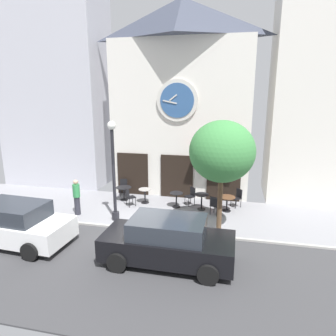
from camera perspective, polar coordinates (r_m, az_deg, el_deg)
name	(u,v)px	position (r m, az deg, el deg)	size (l,w,h in m)	color
ground_plane	(131,237)	(12.20, -6.94, -12.86)	(25.01, 10.05, 0.13)	gray
clock_building	(181,98)	(16.53, 2.49, 13.11)	(7.38, 3.27, 10.12)	silver
neighbor_building_left	(56,83)	(19.90, -20.48, 14.81)	(6.10, 3.13, 12.10)	#B2B2BC
neighbor_building_right	(333,39)	(17.64, 28.75, 20.56)	(5.30, 3.29, 15.96)	silver
street_lamp	(114,171)	(13.09, -10.24, -0.64)	(0.36, 0.36, 4.36)	black
street_tree	(222,152)	(11.67, 10.17, 3.01)	(2.52, 2.27, 4.50)	brown
cafe_table_center_right	(124,190)	(15.93, -8.34, -4.21)	(0.79, 0.79, 0.72)	black
cafe_table_center_left	(145,194)	(15.44, -4.39, -4.84)	(0.64, 0.64, 0.74)	black
cafe_table_near_curb	(176,197)	(14.84, 1.59, -5.59)	(0.64, 0.64, 0.74)	black
cafe_table_near_door	(202,199)	(14.62, 6.38, -5.81)	(0.68, 0.68, 0.77)	black
cafe_table_leftmost	(227,201)	(14.59, 11.09, -6.06)	(0.76, 0.76, 0.72)	black
cafe_chair_near_tree	(191,195)	(15.18, 4.39, -5.05)	(0.57, 0.57, 0.90)	black
cafe_chair_right_end	(129,196)	(15.07, -7.32, -5.26)	(0.57, 0.57, 0.90)	black
cafe_chair_facing_street	(215,204)	(14.04, 8.82, -6.79)	(0.54, 0.54, 0.90)	black
cafe_chair_by_entrance	(237,196)	(15.27, 13.00, -5.26)	(0.56, 0.56, 0.90)	black
cafe_chair_outer	(124,186)	(16.70, -8.39, -3.37)	(0.49, 0.49, 0.90)	black
pedestrian_green	(77,197)	(14.47, -16.88, -5.20)	(0.34, 0.34, 1.67)	#2D2D38
parked_car_white	(14,224)	(12.74, -27.15, -9.33)	(4.40, 2.22, 1.55)	white
parked_car_black	(168,241)	(10.14, -0.03, -13.65)	(4.32, 2.06, 1.55)	black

